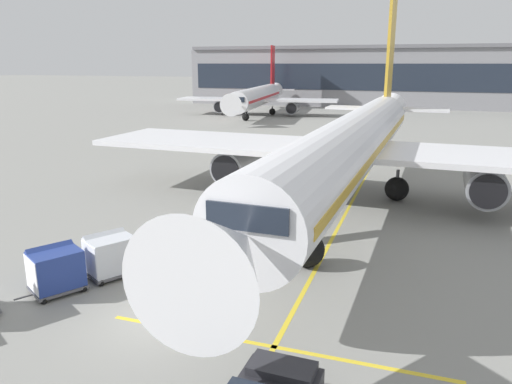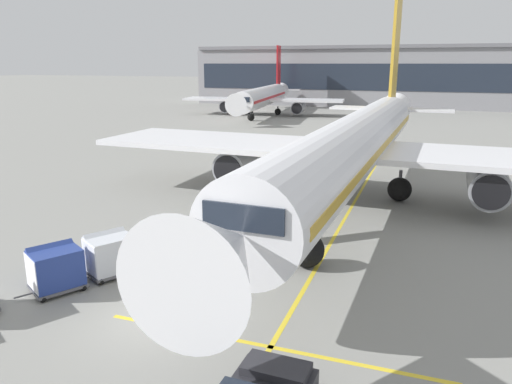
# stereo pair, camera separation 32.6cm
# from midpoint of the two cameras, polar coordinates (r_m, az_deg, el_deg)

# --- Properties ---
(ground_plane) EXTENTS (600.00, 600.00, 0.00)m
(ground_plane) POSITION_cam_midpoint_polar(r_m,az_deg,el_deg) (18.81, -12.21, -14.43)
(ground_plane) COLOR gray
(parked_airplane) EXTENTS (37.06, 47.14, 15.95)m
(parked_airplane) POSITION_cam_midpoint_polar(r_m,az_deg,el_deg) (33.17, 11.20, 5.64)
(parked_airplane) COLOR white
(parked_airplane) RESTS_ON ground
(belt_loader) EXTENTS (4.13, 4.82, 3.39)m
(belt_loader) POSITION_cam_midpoint_polar(r_m,az_deg,el_deg) (24.82, -2.16, -4.39)
(belt_loader) COLOR gold
(belt_loader) RESTS_ON ground
(baggage_cart_lead) EXTENTS (2.39, 2.75, 1.91)m
(baggage_cart_lead) POSITION_cam_midpoint_polar(r_m,az_deg,el_deg) (23.67, -10.43, -5.39)
(baggage_cart_lead) COLOR #515156
(baggage_cart_lead) RESTS_ON ground
(baggage_cart_second) EXTENTS (2.39, 2.75, 1.91)m
(baggage_cart_second) POSITION_cam_midpoint_polar(r_m,az_deg,el_deg) (22.44, -17.13, -6.98)
(baggage_cart_second) COLOR #515156
(baggage_cart_second) RESTS_ON ground
(baggage_cart_third) EXTENTS (2.39, 2.75, 1.91)m
(baggage_cart_third) POSITION_cam_midpoint_polar(r_m,az_deg,el_deg) (21.67, -22.84, -8.31)
(baggage_cart_third) COLOR #515156
(baggage_cart_third) RESTS_ON ground
(ground_crew_by_loader) EXTENTS (0.30, 0.57, 1.74)m
(ground_crew_by_loader) POSITION_cam_midpoint_polar(r_m,az_deg,el_deg) (25.23, -4.44, -3.90)
(ground_crew_by_loader) COLOR black
(ground_crew_by_loader) RESTS_ON ground
(ground_crew_by_carts) EXTENTS (0.56, 0.31, 1.74)m
(ground_crew_by_carts) POSITION_cam_midpoint_polar(r_m,az_deg,el_deg) (24.30, -12.67, -4.98)
(ground_crew_by_carts) COLOR #333847
(ground_crew_by_carts) RESTS_ON ground
(ground_crew_marshaller) EXTENTS (0.30, 0.56, 1.74)m
(ground_crew_marshaller) POSITION_cam_midpoint_polar(r_m,az_deg,el_deg) (22.15, -8.86, -6.77)
(ground_crew_marshaller) COLOR black
(ground_crew_marshaller) RESTS_ON ground
(safety_cone_engine_keepout) EXTENTS (0.70, 0.70, 0.79)m
(safety_cone_engine_keepout) POSITION_cam_midpoint_polar(r_m,az_deg,el_deg) (33.28, -2.06, -0.32)
(safety_cone_engine_keepout) COLOR black
(safety_cone_engine_keepout) RESTS_ON ground
(safety_cone_wingtip) EXTENTS (0.59, 0.59, 0.67)m
(safety_cone_wingtip) POSITION_cam_midpoint_polar(r_m,az_deg,el_deg) (32.86, -0.17, -0.62)
(safety_cone_wingtip) COLOR black
(safety_cone_wingtip) RESTS_ON ground
(apron_guidance_line_lead_in) EXTENTS (0.20, 110.00, 0.01)m
(apron_guidance_line_lead_in) POSITION_cam_midpoint_polar(r_m,az_deg,el_deg) (33.17, 10.80, -1.31)
(apron_guidance_line_lead_in) COLOR yellow
(apron_guidance_line_lead_in) RESTS_ON ground
(apron_guidance_line_stop_bar) EXTENTS (12.00, 0.20, 0.01)m
(apron_guidance_line_stop_bar) POSITION_cam_midpoint_polar(r_m,az_deg,el_deg) (16.93, 1.18, -17.62)
(apron_guidance_line_stop_bar) COLOR yellow
(apron_guidance_line_stop_bar) RESTS_ON ground
(terminal_building) EXTENTS (102.38, 20.47, 12.69)m
(terminal_building) POSITION_cam_midpoint_polar(r_m,az_deg,el_deg) (114.56, 19.17, 12.67)
(terminal_building) COLOR gray
(terminal_building) RESTS_ON ground
(distant_airplane) EXTENTS (29.07, 37.76, 12.57)m
(distant_airplane) POSITION_cam_midpoint_polar(r_m,az_deg,el_deg) (88.85, 0.07, 11.06)
(distant_airplane) COLOR white
(distant_airplane) RESTS_ON ground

